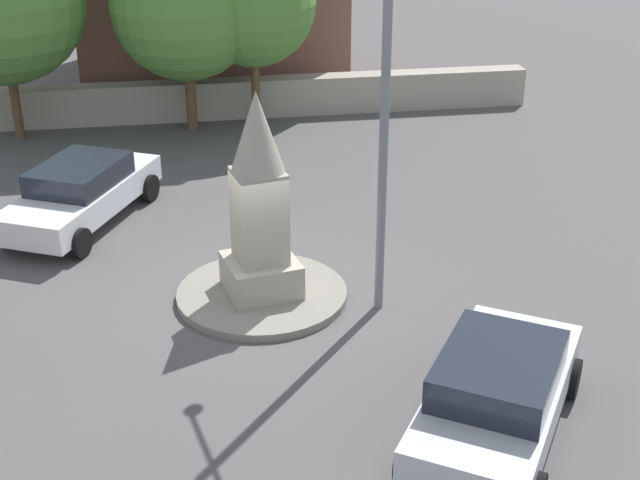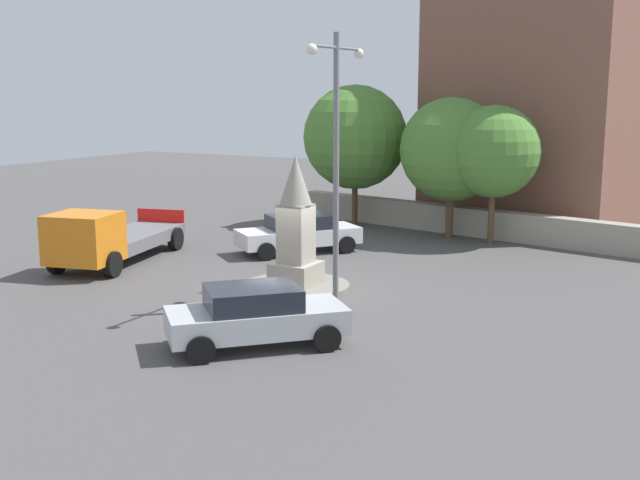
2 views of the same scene
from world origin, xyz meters
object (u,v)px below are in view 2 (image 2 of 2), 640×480
streetlamp (336,144)px  tree_far_corner (355,137)px  car_white_parked_right (299,233)px  truck_orange_parked_left (106,239)px  car_silver_passing (256,315)px  tree_near_wall (451,150)px  monument (296,226)px  tree_mid_cluster (494,152)px  corner_building (544,88)px

streetlamp → tree_far_corner: (-12.36, -5.46, -0.62)m
car_white_parked_right → truck_orange_parked_left: truck_orange_parked_left is taller
streetlamp → car_white_parked_right: streetlamp is taller
car_silver_passing → tree_near_wall: 15.70m
car_silver_passing → tree_near_wall: tree_near_wall is taller
car_white_parked_right → tree_near_wall: tree_near_wall is taller
car_white_parked_right → monument: bearing=29.3°
tree_mid_cluster → tree_near_wall: bearing=-101.7°
car_silver_passing → truck_orange_parked_left: (-4.81, -9.12, 0.19)m
truck_orange_parked_left → corner_building: bearing=147.3°
car_white_parked_right → tree_far_corner: (-6.52, -0.90, 3.12)m
tree_near_wall → tree_mid_cluster: (0.38, 1.83, 0.01)m
streetlamp → tree_far_corner: size_ratio=1.21×
monument → streetlamp: 3.37m
car_white_parked_right → tree_mid_cluster: size_ratio=0.85×
streetlamp → tree_far_corner: bearing=-156.1°
car_silver_passing → tree_far_corner: 17.57m
tree_near_wall → tree_mid_cluster: tree_near_wall is taller
streetlamp → tree_mid_cluster: size_ratio=1.38×
car_silver_passing → tree_mid_cluster: 15.35m
car_silver_passing → truck_orange_parked_left: truck_orange_parked_left is taller
car_silver_passing → corner_building: bearing=176.2°
streetlamp → truck_orange_parked_left: 9.80m
car_silver_passing → tree_far_corner: tree_far_corner is taller
streetlamp → corner_building: bearing=175.3°
car_white_parked_right → tree_mid_cluster: (-5.17, 5.65, 2.82)m
tree_near_wall → tree_far_corner: (-0.98, -4.73, 0.30)m
corner_building → monument: bearing=-11.7°
monument → tree_mid_cluster: size_ratio=0.72×
tree_mid_cluster → tree_far_corner: tree_far_corner is taller
tree_near_wall → car_white_parked_right: bearing=-34.6°
corner_building → tree_far_corner: bearing=-55.0°
tree_near_wall → tree_far_corner: size_ratio=0.92×
tree_far_corner → car_silver_passing: bearing=18.4°
tree_mid_cluster → corner_building: bearing=176.9°
monument → tree_far_corner: 11.96m
streetlamp → tree_near_wall: 11.44m
monument → tree_far_corner: size_ratio=0.63×
car_white_parked_right → car_silver_passing: car_silver_passing is taller
monument → streetlamp: (1.10, 1.91, 2.56)m
car_white_parked_right → truck_orange_parked_left: bearing=-41.9°
truck_orange_parked_left → tree_far_corner: tree_far_corner is taller
tree_mid_cluster → streetlamp: bearing=-5.7°
monument → car_white_parked_right: bearing=-150.7°
car_silver_passing → tree_mid_cluster: (-15.05, 1.08, 2.80)m
car_silver_passing → tree_mid_cluster: bearing=175.9°
tree_near_wall → tree_mid_cluster: 1.86m
monument → tree_near_wall: 10.47m
car_white_parked_right → tree_near_wall: 7.30m
corner_building → tree_far_corner: corner_building is taller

